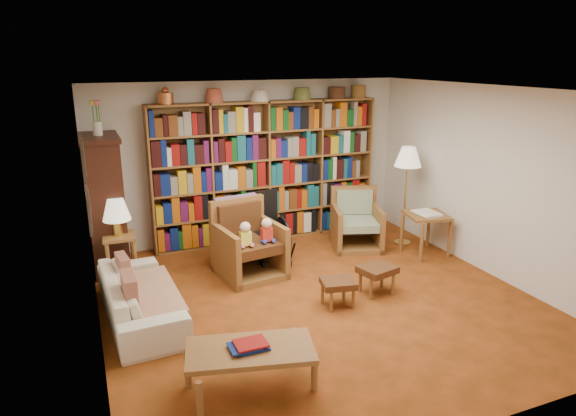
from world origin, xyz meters
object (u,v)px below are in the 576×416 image
footstool_a (338,285)px  side_table_lamp (120,247)px  armchair_leather (247,244)px  sofa (140,297)px  floor_lamp (408,161)px  side_table_papers (426,220)px  footstool_b (377,271)px  wheelchair (266,230)px  armchair_sage (354,224)px  coffee_table (250,353)px

footstool_a → side_table_lamp: bearing=142.8°
armchair_leather → sofa: bearing=-152.6°
floor_lamp → footstool_a: size_ratio=3.45×
armchair_leather → side_table_papers: bearing=-7.8°
side_table_papers → footstool_b: size_ratio=1.37×
wheelchair → floor_lamp: size_ratio=0.65×
footstool_a → footstool_b: size_ratio=0.90×
wheelchair → side_table_lamp: bearing=178.4°
armchair_sage → wheelchair: wheelchair is taller
side_table_lamp → armchair_sage: (3.47, -0.03, -0.12)m
armchair_leather → footstool_b: bearing=-43.9°
side_table_papers → wheelchair: bearing=163.0°
wheelchair → footstool_b: wheelchair is taller
side_table_lamp → armchair_sage: bearing=-0.4°
sofa → coffee_table: size_ratio=1.49×
floor_lamp → footstool_b: floor_lamp is taller
side_table_papers → footstool_a: size_ratio=1.52×
sofa → armchair_leather: (1.51, 0.78, 0.15)m
floor_lamp → side_table_papers: bearing=-85.9°
sofa → coffee_table: (0.74, -1.69, 0.10)m
floor_lamp → footstool_b: (-1.34, -1.38, -1.04)m
footstool_a → footstool_b: 0.62m
sofa → armchair_leather: 1.71m
armchair_sage → coffee_table: bearing=-132.9°
sofa → coffee_table: bearing=-159.4°
floor_lamp → coffee_table: (-3.40, -2.61, -0.97)m
floor_lamp → footstool_b: 2.18m
footstool_a → floor_lamp: bearing=37.6°
floor_lamp → wheelchair: bearing=175.1°
sofa → armchair_sage: 3.56m
sofa → wheelchair: wheelchair is taller
wheelchair → armchair_leather: bearing=-139.4°
footstool_a → footstool_b: bearing=10.9°
footstool_a → coffee_table: bearing=-142.5°
sofa → coffee_table: sofa is taller
side_table_papers → footstool_a: bearing=-153.4°
wheelchair → side_table_papers: 2.38m
sofa → armchair_leather: armchair_leather is taller
armchair_sage → footstool_b: bearing=-109.5°
coffee_table → side_table_lamp: bearing=106.4°
armchair_leather → armchair_sage: 1.89m
side_table_papers → coffee_table: bearing=-148.5°
side_table_lamp → footstool_a: (2.29, -1.74, -0.19)m
side_table_lamp → wheelchair: (2.00, -0.06, -0.00)m
side_table_lamp → coffee_table: (0.84, -2.86, -0.10)m
footstool_a → sofa: bearing=165.4°
footstool_b → armchair_sage: bearing=70.5°
side_table_lamp → armchair_leather: bearing=-13.5°
armchair_sage → floor_lamp: size_ratio=0.62×
floor_lamp → coffee_table: size_ratio=1.27×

